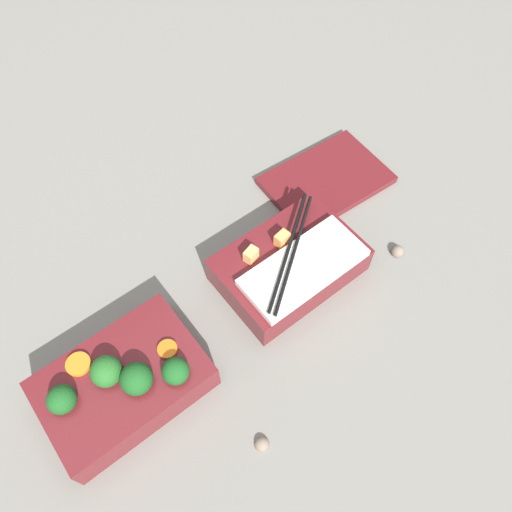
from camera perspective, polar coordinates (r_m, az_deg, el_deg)
ground_plane at (r=0.72m, az=-5.28°, el=-8.65°), size 3.00×3.00×0.00m
bento_tray_vegetable at (r=0.68m, az=-14.76°, el=-13.97°), size 0.20×0.14×0.08m
bento_tray_rice at (r=0.73m, az=3.95°, el=-1.03°), size 0.20×0.14×0.07m
bento_lid at (r=0.86m, az=8.03°, el=8.58°), size 0.21×0.15×0.01m
pebble_0 at (r=0.80m, az=15.86°, el=0.51°), size 0.02×0.02×0.02m
pebble_1 at (r=0.66m, az=0.66°, el=-20.61°), size 0.02×0.02×0.02m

